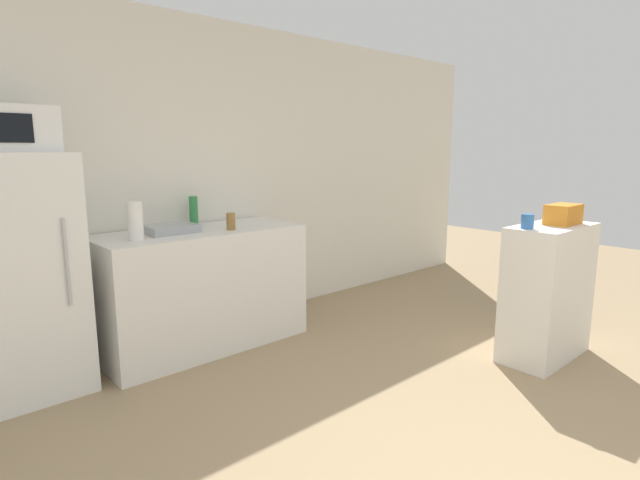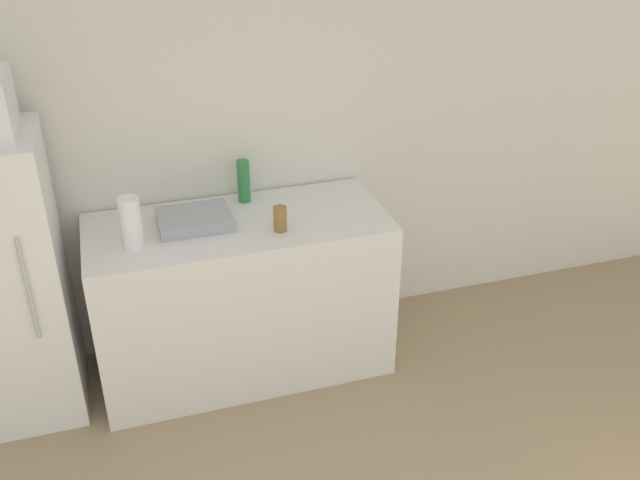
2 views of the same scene
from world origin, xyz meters
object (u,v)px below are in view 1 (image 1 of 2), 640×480
Objects in this scene: basket at (563,214)px; jar at (527,221)px; bottle_tall at (194,211)px; refrigerator at (24,277)px; paper_towel_roll at (135,221)px; bottle_short at (231,221)px; microwave at (8,129)px.

basket is 2.85× the size of jar.
bottle_tall reaches higher than jar.
refrigerator is 5.70× the size of paper_towel_roll.
bottle_short is 2.47m from basket.
basket is at bearing -11.47° from jar.
bottle_short is (0.10, -0.39, -0.05)m from bottle_tall.
bottle_tall is at bearing 104.39° from bottle_short.
refrigerator is 1.42m from bottle_short.
refrigerator reaches higher than bottle_short.
refrigerator reaches higher than paper_towel_roll.
paper_towel_roll reaches higher than jar.
microwave is at bearing 144.79° from jar.
refrigerator reaches higher than basket.
bottle_short is 0.73m from paper_towel_roll.
bottle_tall is at bearing 129.15° from basket.
refrigerator is 3.19× the size of microwave.
paper_towel_roll is (-2.02, 1.76, 0.01)m from jar.
jar is 2.68m from paper_towel_roll.
jar is (2.69, -1.90, -0.61)m from microwave.
refrigerator is 5.26× the size of basket.
refrigerator is at bearing 147.29° from basket.
basket is (3.08, -1.97, -0.58)m from microwave.
jar is at bearing -53.05° from bottle_short.
microwave is 3.63× the size of bottle_short.
bottle_tall is 2.36× the size of jar.
microwave is at bearing -170.23° from bottle_tall.
bottle_tall is at bearing 9.77° from microwave.
microwave is 1.65× the size of basket.
microwave is 1.44m from bottle_tall.
microwave is 4.70× the size of jar.
bottle_short is at bearing 126.95° from jar.
paper_towel_roll is at bearing -11.19° from refrigerator.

